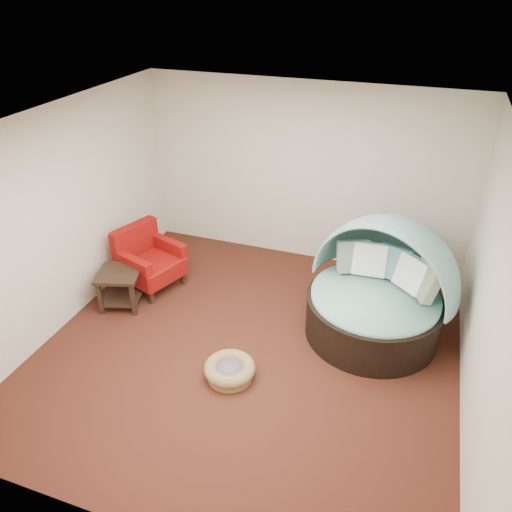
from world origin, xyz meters
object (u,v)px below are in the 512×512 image
(red_armchair, at_px, (148,260))
(pet_basket, at_px, (230,370))
(side_table, at_px, (121,284))
(canopy_daybed, at_px, (380,283))

(red_armchair, bearing_deg, pet_basket, -18.77)
(red_armchair, relative_size, side_table, 1.43)
(pet_basket, xyz_separation_m, red_armchair, (-1.86, 1.43, 0.32))
(side_table, bearing_deg, pet_basket, -23.08)
(canopy_daybed, height_order, side_table, canopy_daybed)
(side_table, bearing_deg, canopy_daybed, 10.17)
(side_table, bearing_deg, red_armchair, 80.06)
(canopy_daybed, xyz_separation_m, pet_basket, (-1.46, -1.45, -0.62))
(canopy_daybed, relative_size, pet_basket, 3.21)
(canopy_daybed, distance_m, side_table, 3.49)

